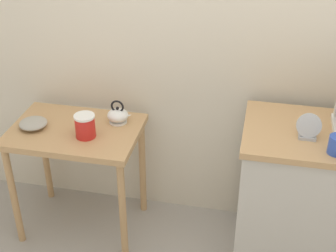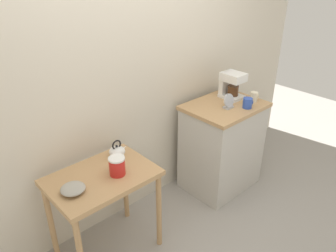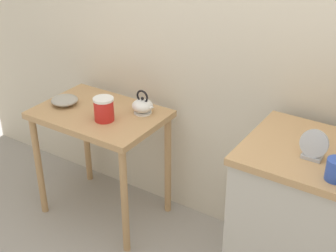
{
  "view_description": "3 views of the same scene",
  "coord_description": "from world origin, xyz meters",
  "px_view_note": "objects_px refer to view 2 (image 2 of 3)",
  "views": [
    {
      "loc": [
        0.44,
        -2.33,
        2.3
      ],
      "look_at": [
        -0.05,
        -0.04,
        0.9
      ],
      "focal_mm": 52.24,
      "sensor_mm": 36.0,
      "label": 1
    },
    {
      "loc": [
        -1.64,
        -1.77,
        2.21
      ],
      "look_at": [
        0.0,
        0.02,
        0.96
      ],
      "focal_mm": 35.45,
      "sensor_mm": 36.0,
      "label": 2
    },
    {
      "loc": [
        1.17,
        -1.98,
        2.1
      ],
      "look_at": [
        -0.12,
        0.02,
        0.82
      ],
      "focal_mm": 51.89,
      "sensor_mm": 36.0,
      "label": 3
    }
  ],
  "objects_px": {
    "coffee_maker": "(231,84)",
    "teakettle": "(117,151)",
    "canister_enamel": "(117,166)",
    "table_clock": "(229,102)",
    "bowl_stoneware": "(73,189)",
    "mug_small_cream": "(254,97)",
    "mug_blue": "(248,103)"
  },
  "relations": [
    {
      "from": "mug_small_cream",
      "to": "table_clock",
      "type": "height_order",
      "value": "table_clock"
    },
    {
      "from": "bowl_stoneware",
      "to": "mug_small_cream",
      "type": "bearing_deg",
      "value": -3.81
    },
    {
      "from": "coffee_maker",
      "to": "mug_small_cream",
      "type": "xyz_separation_m",
      "value": [
        0.08,
        -0.23,
        -0.09
      ]
    },
    {
      "from": "coffee_maker",
      "to": "canister_enamel",
      "type": "bearing_deg",
      "value": -174.96
    },
    {
      "from": "bowl_stoneware",
      "to": "teakettle",
      "type": "height_order",
      "value": "teakettle"
    },
    {
      "from": "bowl_stoneware",
      "to": "coffee_maker",
      "type": "height_order",
      "value": "coffee_maker"
    },
    {
      "from": "canister_enamel",
      "to": "mug_blue",
      "type": "distance_m",
      "value": 1.4
    },
    {
      "from": "teakettle",
      "to": "table_clock",
      "type": "distance_m",
      "value": 1.15
    },
    {
      "from": "table_clock",
      "to": "mug_blue",
      "type": "bearing_deg",
      "value": -40.09
    },
    {
      "from": "mug_blue",
      "to": "table_clock",
      "type": "xyz_separation_m",
      "value": [
        -0.14,
        0.12,
        0.01
      ]
    },
    {
      "from": "teakettle",
      "to": "mug_blue",
      "type": "height_order",
      "value": "mug_blue"
    },
    {
      "from": "bowl_stoneware",
      "to": "table_clock",
      "type": "xyz_separation_m",
      "value": [
        1.6,
        -0.06,
        0.2
      ]
    },
    {
      "from": "teakettle",
      "to": "mug_small_cream",
      "type": "relative_size",
      "value": 1.6
    },
    {
      "from": "teakettle",
      "to": "mug_blue",
      "type": "xyz_separation_m",
      "value": [
        1.25,
        -0.35,
        0.17
      ]
    },
    {
      "from": "canister_enamel",
      "to": "teakettle",
      "type": "bearing_deg",
      "value": 55.25
    },
    {
      "from": "mug_blue",
      "to": "table_clock",
      "type": "bearing_deg",
      "value": 139.91
    },
    {
      "from": "teakettle",
      "to": "mug_small_cream",
      "type": "bearing_deg",
      "value": -11.91
    },
    {
      "from": "bowl_stoneware",
      "to": "teakettle",
      "type": "bearing_deg",
      "value": 19.49
    },
    {
      "from": "coffee_maker",
      "to": "bowl_stoneware",
      "type": "bearing_deg",
      "value": -176.8
    },
    {
      "from": "mug_small_cream",
      "to": "table_clock",
      "type": "xyz_separation_m",
      "value": [
        -0.31,
        0.07,
        0.01
      ]
    },
    {
      "from": "table_clock",
      "to": "canister_enamel",
      "type": "bearing_deg",
      "value": 178.62
    },
    {
      "from": "coffee_maker",
      "to": "mug_blue",
      "type": "relative_size",
      "value": 2.68
    },
    {
      "from": "teakettle",
      "to": "canister_enamel",
      "type": "xyz_separation_m",
      "value": [
        -0.14,
        -0.2,
        0.02
      ]
    },
    {
      "from": "bowl_stoneware",
      "to": "mug_blue",
      "type": "bearing_deg",
      "value": -5.73
    },
    {
      "from": "canister_enamel",
      "to": "table_clock",
      "type": "xyz_separation_m",
      "value": [
        1.25,
        -0.03,
        0.16
      ]
    },
    {
      "from": "table_clock",
      "to": "coffee_maker",
      "type": "bearing_deg",
      "value": 35.19
    },
    {
      "from": "canister_enamel",
      "to": "mug_blue",
      "type": "xyz_separation_m",
      "value": [
        1.39,
        -0.15,
        0.15
      ]
    },
    {
      "from": "coffee_maker",
      "to": "table_clock",
      "type": "bearing_deg",
      "value": -144.81
    },
    {
      "from": "canister_enamel",
      "to": "table_clock",
      "type": "height_order",
      "value": "table_clock"
    },
    {
      "from": "coffee_maker",
      "to": "teakettle",
      "type": "bearing_deg",
      "value": 177.0
    },
    {
      "from": "bowl_stoneware",
      "to": "mug_small_cream",
      "type": "xyz_separation_m",
      "value": [
        1.91,
        -0.13,
        0.19
      ]
    },
    {
      "from": "mug_small_cream",
      "to": "coffee_maker",
      "type": "bearing_deg",
      "value": 109.36
    }
  ]
}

